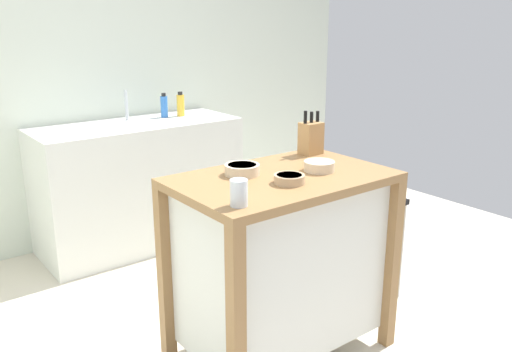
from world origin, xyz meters
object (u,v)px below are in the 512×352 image
Objects in this scene: bottle_hand_soap at (181,105)px; bottle_dish_soap at (164,106)px; knife_block at (311,138)px; bowl_stoneware_deep at (319,166)px; trash_bin at (367,249)px; bowl_ceramic_small at (289,179)px; sink_faucet at (126,105)px; bowl_ceramic_wide at (242,169)px; drinking_cup at (239,193)px; kitchen_island at (281,257)px.

bottle_dish_soap is at bearing 168.32° from bottle_hand_soap.
knife_block is 0.34m from bowl_stoneware_deep.
trash_bin is 3.42× the size of bottle_hand_soap.
sink_faucet is at bearing 86.55° from bowl_ceramic_small.
sink_faucet is (-0.32, 1.61, 0.00)m from knife_block.
knife_block is 0.54m from bowl_ceramic_wide.
bowl_stoneware_deep is at bearing -98.74° from bottle_hand_soap.
trash_bin is 2.86× the size of sink_faucet.
bowl_ceramic_small is 0.76× the size of bottle_dish_soap.
knife_block is 0.56m from bowl_ceramic_small.
bowl_ceramic_wide is 1.72m from bottle_dish_soap.
knife_block is 1.45× the size of bowl_ceramic_wide.
knife_block is at bearing 37.36° from bowl_ceramic_small.
trash_bin is at bearing -68.46° from sink_faucet.
bottle_hand_soap is at bearing 99.67° from trash_bin.
bottle_hand_soap reaches higher than drinking_cup.
bowl_ceramic_small is at bearing -142.64° from knife_block.
bowl_ceramic_small is (-0.06, -0.11, 0.43)m from kitchen_island.
knife_block is (0.39, 0.22, 0.50)m from kitchen_island.
bowl_ceramic_small reaches higher than trash_bin.
bottle_dish_soap reaches higher than drinking_cup.
bowl_stoneware_deep is 0.80× the size of bottle_hand_soap.
kitchen_island is 1.90m from sink_faucet.
bottle_dish_soap is (0.39, 1.89, 0.04)m from bowl_ceramic_small.
bottle_hand_soap reaches higher than trash_bin.
knife_block reaches higher than trash_bin.
bowl_ceramic_wide reaches higher than trash_bin.
bowl_stoneware_deep reaches higher than kitchen_island.
bowl_ceramic_small is 1.93m from bottle_hand_soap.
sink_faucet is (0.12, 1.94, 0.07)m from bowl_ceramic_small.
bottle_hand_soap is at bearing 75.14° from kitchen_island.
drinking_cup is at bearing -110.43° from bottle_dish_soap.
bottle_hand_soap is at bearing 87.06° from knife_block.
bowl_ceramic_wide reaches higher than kitchen_island.
bowl_ceramic_small is at bearing -116.02° from kitchen_island.
bowl_ceramic_wide is (-0.14, 0.12, 0.44)m from kitchen_island.
knife_block is 2.23× the size of drinking_cup.
drinking_cup reaches higher than bowl_stoneware_deep.
bowl_stoneware_deep is 0.67× the size of sink_faucet.
bottle_hand_soap is (0.52, 1.86, 0.05)m from bowl_ceramic_small.
bowl_ceramic_small is at bearing -101.79° from bottle_dish_soap.
bottle_hand_soap is (0.61, 1.63, 0.04)m from bowl_ceramic_wide.
bottle_hand_soap is at bearing 69.60° from bowl_ceramic_wide.
bowl_stoneware_deep is at bearing 14.71° from bowl_ceramic_small.
sink_faucet is at bearing 168.63° from bottle_hand_soap.
trash_bin is at bearing 7.38° from kitchen_island.
bottle_hand_soap is at bearing 81.26° from bowl_stoneware_deep.
sink_faucet is (0.06, 1.83, 0.50)m from kitchen_island.
bowl_stoneware_deep is 0.86m from trash_bin.
sink_faucet is at bearing 93.83° from bowl_stoneware_deep.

